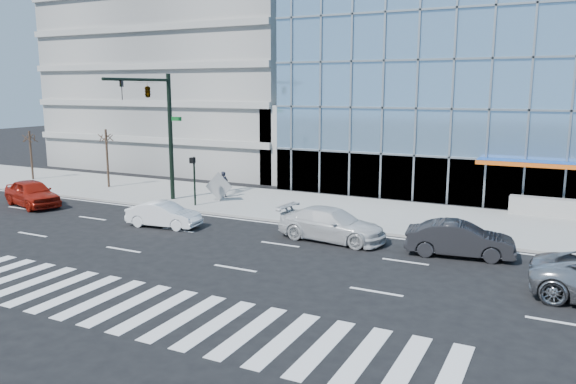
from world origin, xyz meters
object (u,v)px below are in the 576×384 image
at_px(traffic_signal, 155,106).
at_px(white_suv, 332,225).
at_px(street_tree_near, 106,137).
at_px(pedestrian, 224,184).
at_px(dark_sedan, 460,239).
at_px(ped_signal_post, 194,173).
at_px(red_sedan, 32,193).
at_px(white_sedan, 164,215).
at_px(street_tree_far, 30,138).
at_px(tilted_panel, 219,187).

bearing_deg(traffic_signal, white_suv, -12.13).
height_order(street_tree_near, white_suv, street_tree_near).
distance_m(street_tree_near, pedestrian, 10.11).
bearing_deg(pedestrian, street_tree_near, 105.00).
relative_size(street_tree_near, dark_sedan, 0.92).
distance_m(ped_signal_post, red_sedan, 10.28).
distance_m(traffic_signal, pedestrian, 6.74).
bearing_deg(pedestrian, white_sedan, -158.98).
relative_size(street_tree_near, street_tree_far, 1.09).
height_order(ped_signal_post, street_tree_far, street_tree_far).
xyz_separation_m(white_sedan, tilted_panel, (-0.85, 6.54, 0.41)).
distance_m(street_tree_far, dark_sedan, 34.46).
height_order(street_tree_far, white_suv, street_tree_far).
bearing_deg(pedestrian, traffic_signal, 153.65).
height_order(white_suv, pedestrian, pedestrian).
xyz_separation_m(ped_signal_post, pedestrian, (0.21, 3.02, -1.13)).
bearing_deg(tilted_panel, pedestrian, 96.30).
xyz_separation_m(traffic_signal, ped_signal_post, (2.50, 0.37, -4.02)).
xyz_separation_m(ped_signal_post, white_sedan, (1.39, -4.66, -1.48)).
distance_m(white_sedan, pedestrian, 7.78).
distance_m(dark_sedan, pedestrian, 17.28).
relative_size(street_tree_near, tilted_panel, 3.25).
distance_m(ped_signal_post, white_suv, 10.94).
xyz_separation_m(traffic_signal, white_suv, (12.89, -2.77, -5.39)).
xyz_separation_m(street_tree_far, tilted_panel, (18.05, -0.67, -2.38)).
relative_size(pedestrian, tilted_panel, 1.32).
bearing_deg(white_sedan, white_suv, -87.06).
distance_m(traffic_signal, street_tree_near, 7.96).
relative_size(traffic_signal, tilted_panel, 6.15).
relative_size(street_tree_near, red_sedan, 0.87).
distance_m(white_sedan, red_sedan, 10.72).
bearing_deg(white_sedan, traffic_signal, 35.60).
distance_m(traffic_signal, white_sedan, 7.99).
relative_size(street_tree_near, white_suv, 0.79).
relative_size(white_sedan, tilted_panel, 3.07).
bearing_deg(street_tree_near, white_suv, -15.99).
bearing_deg(street_tree_far, pedestrian, 1.49).
height_order(white_suv, red_sedan, red_sedan).
relative_size(dark_sedan, pedestrian, 2.69).
height_order(traffic_signal, red_sedan, traffic_signal).
relative_size(traffic_signal, street_tree_far, 2.07).
xyz_separation_m(ped_signal_post, street_tree_near, (-9.50, 2.56, 1.64)).
relative_size(street_tree_far, red_sedan, 0.80).
bearing_deg(white_sedan, ped_signal_post, 10.01).
bearing_deg(red_sedan, traffic_signal, -43.82).
xyz_separation_m(pedestrian, tilted_panel, (0.33, -1.14, 0.06)).
bearing_deg(traffic_signal, white_sedan, -47.77).
bearing_deg(street_tree_far, white_suv, -11.55).
distance_m(street_tree_far, pedestrian, 17.89).
relative_size(traffic_signal, ped_signal_post, 2.67).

